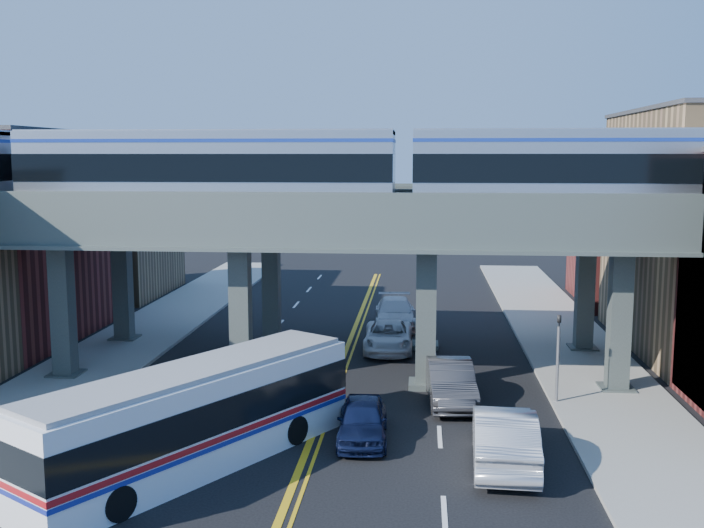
{
  "coord_description": "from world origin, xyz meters",
  "views": [
    {
      "loc": [
        3.77,
        -24.74,
        9.86
      ],
      "look_at": [
        0.87,
        7.74,
        5.33
      ],
      "focal_mm": 40.0,
      "sensor_mm": 36.0,
      "label": 1
    }
  ],
  "objects_px": {
    "traffic_signal": "(558,349)",
    "transit_bus": "(196,418)",
    "transit_train": "(208,168)",
    "car_lane_a": "(362,420)",
    "car_lane_c": "(388,336)",
    "car_lane_b": "(450,382)",
    "car_lane_d": "(395,313)",
    "car_parked_curb": "(504,436)",
    "stop_sign": "(325,378)"
  },
  "relations": [
    {
      "from": "car_lane_a",
      "to": "car_lane_c",
      "type": "bearing_deg",
      "value": 85.83
    },
    {
      "from": "transit_bus",
      "to": "car_lane_c",
      "type": "relative_size",
      "value": 2.23
    },
    {
      "from": "transit_bus",
      "to": "car_lane_b",
      "type": "height_order",
      "value": "transit_bus"
    },
    {
      "from": "traffic_signal",
      "to": "car_lane_b",
      "type": "distance_m",
      "value": 4.45
    },
    {
      "from": "car_lane_a",
      "to": "car_lane_c",
      "type": "height_order",
      "value": "car_lane_a"
    },
    {
      "from": "car_parked_curb",
      "to": "car_lane_d",
      "type": "bearing_deg",
      "value": -75.42
    },
    {
      "from": "transit_train",
      "to": "car_lane_a",
      "type": "distance_m",
      "value": 12.92
    },
    {
      "from": "transit_train",
      "to": "car_parked_curb",
      "type": "xyz_separation_m",
      "value": [
        11.77,
        -8.29,
        -8.41
      ]
    },
    {
      "from": "stop_sign",
      "to": "car_lane_a",
      "type": "bearing_deg",
      "value": -45.95
    },
    {
      "from": "car_lane_a",
      "to": "car_parked_curb",
      "type": "relative_size",
      "value": 0.76
    },
    {
      "from": "car_lane_b",
      "to": "car_lane_c",
      "type": "height_order",
      "value": "car_lane_b"
    },
    {
      "from": "car_lane_c",
      "to": "car_lane_a",
      "type": "bearing_deg",
      "value": -92.81
    },
    {
      "from": "stop_sign",
      "to": "car_parked_curb",
      "type": "bearing_deg",
      "value": -27.97
    },
    {
      "from": "traffic_signal",
      "to": "car_lane_c",
      "type": "height_order",
      "value": "traffic_signal"
    },
    {
      "from": "transit_train",
      "to": "transit_bus",
      "type": "distance_m",
      "value": 12.29
    },
    {
      "from": "car_lane_a",
      "to": "car_lane_c",
      "type": "relative_size",
      "value": 0.82
    },
    {
      "from": "car_lane_a",
      "to": "car_lane_b",
      "type": "xyz_separation_m",
      "value": [
        3.2,
        4.49,
        0.12
      ]
    },
    {
      "from": "car_lane_c",
      "to": "stop_sign",
      "type": "bearing_deg",
      "value": -100.59
    },
    {
      "from": "car_parked_curb",
      "to": "traffic_signal",
      "type": "bearing_deg",
      "value": -110.43
    },
    {
      "from": "transit_train",
      "to": "car_parked_curb",
      "type": "relative_size",
      "value": 8.69
    },
    {
      "from": "car_lane_a",
      "to": "car_parked_curb",
      "type": "height_order",
      "value": "car_parked_curb"
    },
    {
      "from": "car_lane_b",
      "to": "car_parked_curb",
      "type": "xyz_separation_m",
      "value": [
        1.5,
        -6.23,
        0.08
      ]
    },
    {
      "from": "transit_train",
      "to": "car_lane_b",
      "type": "distance_m",
      "value": 13.48
    },
    {
      "from": "car_lane_c",
      "to": "car_lane_d",
      "type": "distance_m",
      "value": 5.61
    },
    {
      "from": "car_lane_c",
      "to": "car_lane_d",
      "type": "bearing_deg",
      "value": 87.21
    },
    {
      "from": "car_lane_a",
      "to": "stop_sign",
      "type": "bearing_deg",
      "value": 131.44
    },
    {
      "from": "car_lane_b",
      "to": "car_lane_d",
      "type": "distance_m",
      "value": 14.17
    },
    {
      "from": "transit_train",
      "to": "car_lane_a",
      "type": "xyz_separation_m",
      "value": [
        7.07,
        -6.55,
        -8.61
      ]
    },
    {
      "from": "transit_train",
      "to": "stop_sign",
      "type": "bearing_deg",
      "value": -41.92
    },
    {
      "from": "transit_train",
      "to": "car_lane_b",
      "type": "xyz_separation_m",
      "value": [
        10.27,
        -2.06,
        -8.49
      ]
    },
    {
      "from": "car_lane_c",
      "to": "car_lane_d",
      "type": "relative_size",
      "value": 0.93
    },
    {
      "from": "stop_sign",
      "to": "traffic_signal",
      "type": "distance_m",
      "value": 9.41
    },
    {
      "from": "car_lane_a",
      "to": "car_lane_b",
      "type": "bearing_deg",
      "value": 51.9
    },
    {
      "from": "transit_bus",
      "to": "car_lane_d",
      "type": "distance_m",
      "value": 21.93
    },
    {
      "from": "transit_bus",
      "to": "car_lane_b",
      "type": "distance_m",
      "value": 11.06
    },
    {
      "from": "transit_train",
      "to": "stop_sign",
      "type": "height_order",
      "value": "transit_train"
    },
    {
      "from": "car_lane_a",
      "to": "car_lane_c",
      "type": "distance_m",
      "value": 12.79
    },
    {
      "from": "stop_sign",
      "to": "car_parked_curb",
      "type": "xyz_separation_m",
      "value": [
        6.2,
        -3.29,
        -0.83
      ]
    },
    {
      "from": "transit_train",
      "to": "car_lane_c",
      "type": "height_order",
      "value": "transit_train"
    },
    {
      "from": "transit_train",
      "to": "car_lane_a",
      "type": "height_order",
      "value": "transit_train"
    },
    {
      "from": "transit_train",
      "to": "car_lane_b",
      "type": "bearing_deg",
      "value": -11.36
    },
    {
      "from": "transit_bus",
      "to": "car_parked_curb",
      "type": "bearing_deg",
      "value": -51.55
    },
    {
      "from": "car_lane_c",
      "to": "car_parked_curb",
      "type": "relative_size",
      "value": 0.93
    },
    {
      "from": "car_lane_d",
      "to": "car_lane_a",
      "type": "bearing_deg",
      "value": -94.79
    },
    {
      "from": "traffic_signal",
      "to": "transit_bus",
      "type": "height_order",
      "value": "traffic_signal"
    },
    {
      "from": "car_lane_d",
      "to": "car_parked_curb",
      "type": "height_order",
      "value": "car_parked_curb"
    },
    {
      "from": "transit_bus",
      "to": "car_lane_c",
      "type": "height_order",
      "value": "transit_bus"
    },
    {
      "from": "transit_train",
      "to": "car_lane_d",
      "type": "bearing_deg",
      "value": 57.43
    },
    {
      "from": "stop_sign",
      "to": "car_lane_b",
      "type": "height_order",
      "value": "stop_sign"
    },
    {
      "from": "transit_train",
      "to": "traffic_signal",
      "type": "relative_size",
      "value": 11.91
    }
  ]
}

